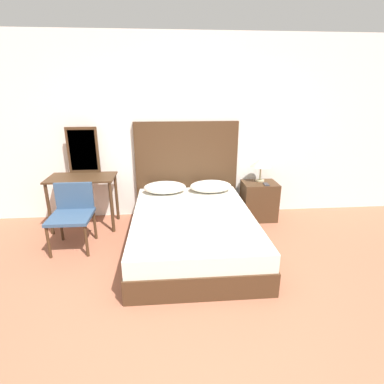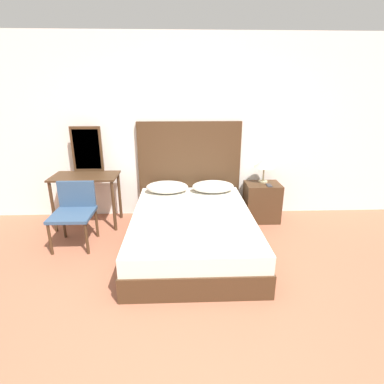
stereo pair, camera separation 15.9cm
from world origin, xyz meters
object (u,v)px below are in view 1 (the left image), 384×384
object	(u,v)px
vanity_desk	(83,186)
chair	(72,211)
phone_on_bed	(176,209)
nightstand	(259,201)
phone_on_nightstand	(266,184)
table_lamp	(261,163)
bed	(193,231)

from	to	relation	value
vanity_desk	chair	distance (m)	0.58
chair	vanity_desk	bearing A→B (deg)	89.66
vanity_desk	chair	world-z (taller)	chair
phone_on_bed	vanity_desk	bearing A→B (deg)	155.57
nightstand	phone_on_nightstand	xyz separation A→B (m)	(0.06, -0.10, 0.30)
nightstand	phone_on_nightstand	world-z (taller)	phone_on_nightstand
phone_on_bed	phone_on_nightstand	world-z (taller)	phone_on_nightstand
nightstand	vanity_desk	world-z (taller)	vanity_desk
phone_on_nightstand	vanity_desk	size ratio (longest dim) A/B	0.17
table_lamp	vanity_desk	xyz separation A→B (m)	(-2.63, -0.14, -0.25)
table_lamp	bed	bearing A→B (deg)	-141.24
nightstand	table_lamp	distance (m)	0.59
phone_on_nightstand	chair	world-z (taller)	chair
bed	phone_on_bed	xyz separation A→B (m)	(-0.21, 0.16, 0.24)
bed	vanity_desk	world-z (taller)	vanity_desk
phone_on_nightstand	vanity_desk	world-z (taller)	vanity_desk
phone_on_bed	nightstand	world-z (taller)	nightstand
phone_on_bed	vanity_desk	size ratio (longest dim) A/B	0.18
nightstand	phone_on_nightstand	size ratio (longest dim) A/B	3.84
phone_on_bed	vanity_desk	distance (m)	1.44
phone_on_nightstand	phone_on_bed	bearing A→B (deg)	-157.98
phone_on_bed	phone_on_nightstand	bearing A→B (deg)	22.02
nightstand	table_lamp	size ratio (longest dim) A/B	1.61
bed	phone_on_nightstand	xyz separation A→B (m)	(1.16, 0.71, 0.36)
phone_on_nightstand	chair	size ratio (longest dim) A/B	0.19
phone_on_nightstand	vanity_desk	bearing A→B (deg)	179.19
nightstand	chair	distance (m)	2.69
phone_on_bed	phone_on_nightstand	xyz separation A→B (m)	(1.37, 0.55, 0.12)
bed	phone_on_nightstand	bearing A→B (deg)	31.63
table_lamp	phone_on_nightstand	distance (m)	0.34
table_lamp	phone_on_bed	bearing A→B (deg)	-150.96
bed	chair	bearing A→B (deg)	172.76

